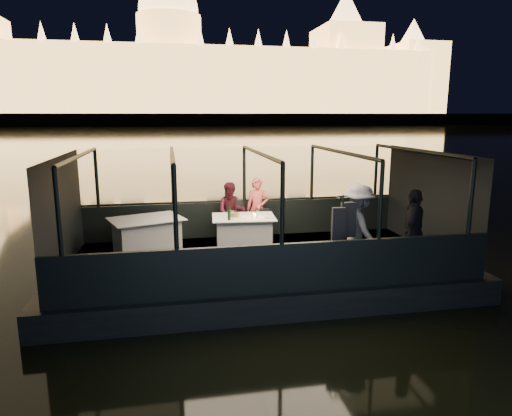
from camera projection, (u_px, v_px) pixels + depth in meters
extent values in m
plane|color=black|center=(178.00, 134.00, 87.09)|extent=(500.00, 500.00, 0.00)
cube|color=black|center=(259.00, 280.00, 10.11)|extent=(8.60, 4.40, 1.00)
cube|color=black|center=(259.00, 259.00, 10.01)|extent=(8.00, 4.00, 0.04)
cube|color=black|center=(244.00, 218.00, 11.84)|extent=(8.00, 0.08, 0.90)
cube|color=black|center=(282.00, 268.00, 7.99)|extent=(8.00, 0.08, 0.90)
cube|color=#423D33|center=(172.00, 120.00, 211.98)|extent=(400.00, 140.00, 6.00)
cube|color=silver|center=(244.00, 232.00, 10.69)|extent=(1.53, 1.17, 0.77)
cube|color=silver|center=(147.00, 237.00, 10.28)|extent=(1.83, 1.57, 0.82)
cube|color=black|center=(236.00, 223.00, 11.30)|extent=(0.59, 0.59, 0.98)
cube|color=black|center=(264.00, 224.00, 11.22)|extent=(0.43, 0.43, 0.79)
imported|color=#D6514E|center=(257.00, 210.00, 11.47)|extent=(0.62, 0.48, 1.55)
imported|color=#43131D|center=(231.00, 211.00, 11.30)|extent=(0.79, 0.66, 1.47)
imported|color=silver|center=(358.00, 230.00, 9.04)|extent=(0.82, 1.24, 1.78)
imported|color=black|center=(413.00, 233.00, 8.84)|extent=(0.97, 1.05, 1.71)
cylinder|color=#123315|center=(229.00, 214.00, 10.25)|extent=(0.08, 0.08, 0.33)
cylinder|color=olive|center=(235.00, 215.00, 10.62)|extent=(0.25, 0.25, 0.09)
cylinder|color=gold|center=(255.00, 215.00, 10.56)|extent=(0.06, 0.06, 0.07)
cylinder|color=silver|center=(270.00, 217.00, 10.49)|extent=(0.32, 0.32, 0.02)
cylinder|color=white|center=(241.00, 216.00, 10.68)|extent=(0.31, 0.31, 0.01)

